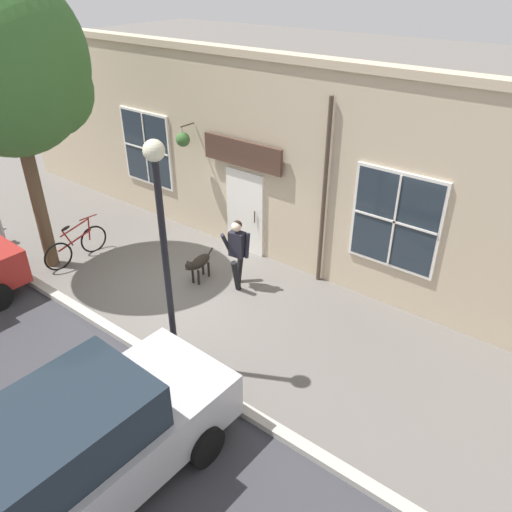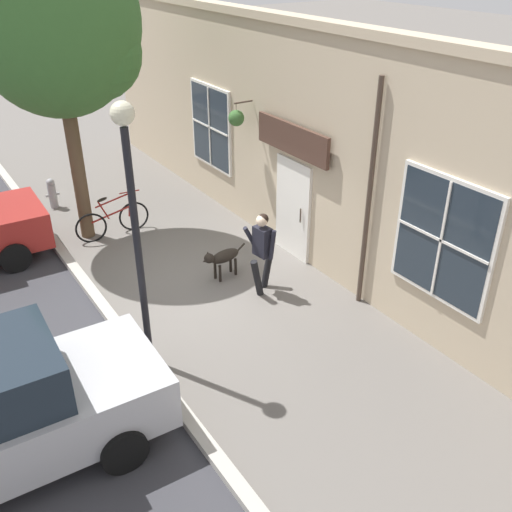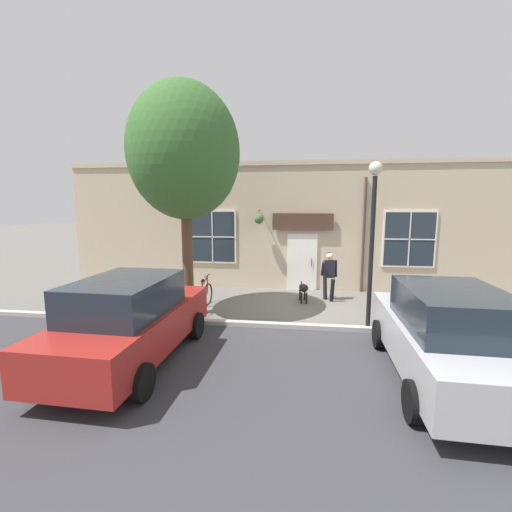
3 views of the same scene
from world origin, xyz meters
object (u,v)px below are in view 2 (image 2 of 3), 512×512
(pedestrian_walking, at_px, (262,246))
(street_lamp, at_px, (133,202))
(street_tree_by_curb, at_px, (61,27))
(fire_hydrant, at_px, (52,193))
(dog_on_leash, at_px, (223,257))
(leaning_bicycle, at_px, (113,220))

(pedestrian_walking, bearing_deg, street_lamp, 16.19)
(street_tree_by_curb, xyz_separation_m, fire_hydrant, (0.28, -2.05, -4.08))
(dog_on_leash, relative_size, fire_hydrant, 1.38)
(street_lamp, relative_size, fire_hydrant, 5.42)
(leaning_bicycle, distance_m, street_lamp, 5.32)
(pedestrian_walking, distance_m, street_tree_by_curb, 5.73)
(pedestrian_walking, height_order, street_tree_by_curb, street_tree_by_curb)
(dog_on_leash, distance_m, street_lamp, 3.64)
(street_lamp, bearing_deg, street_tree_by_curb, -98.81)
(dog_on_leash, bearing_deg, street_tree_by_curb, -64.66)
(street_tree_by_curb, height_order, street_lamp, street_tree_by_curb)
(pedestrian_walking, height_order, street_lamp, street_lamp)
(dog_on_leash, bearing_deg, pedestrian_walking, 114.83)
(pedestrian_walking, relative_size, street_tree_by_curb, 0.25)
(pedestrian_walking, distance_m, fire_hydrant, 6.55)
(street_tree_by_curb, bearing_deg, dog_on_leash, 115.34)
(dog_on_leash, distance_m, street_tree_by_curb, 5.40)
(pedestrian_walking, xyz_separation_m, street_tree_by_curb, (1.93, -4.09, 3.51))
(dog_on_leash, bearing_deg, street_lamp, 34.95)
(street_lamp, distance_m, fire_hydrant, 7.34)
(pedestrian_walking, bearing_deg, dog_on_leash, -65.17)
(dog_on_leash, xyz_separation_m, street_tree_by_curb, (1.54, -3.26, 4.01))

